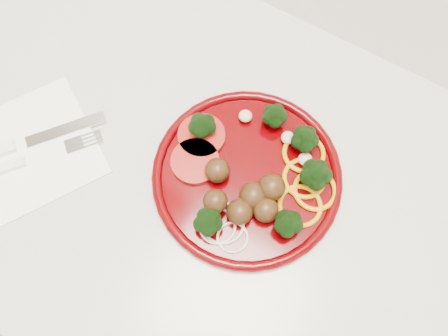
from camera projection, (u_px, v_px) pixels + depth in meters
The scene contains 5 objects.
counter at pixel (143, 198), 1.05m from camera, with size 2.40×0.60×0.90m.
plate at pixel (250, 176), 0.58m from camera, with size 0.26×0.26×0.05m.
napkin at pixel (31, 149), 0.61m from camera, with size 0.17×0.17×0.00m, color white.
knife at pixel (11, 147), 0.60m from camera, with size 0.14×0.18×0.01m.
fork at pixel (12, 165), 0.59m from camera, with size 0.13×0.16×0.01m.
Camera 1 is at (0.33, 1.54, 1.46)m, focal length 35.00 mm.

